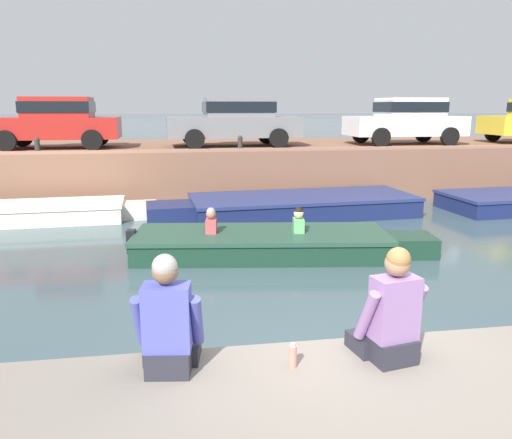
# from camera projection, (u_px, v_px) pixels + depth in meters

# --- Properties ---
(ground_plane) EXTENTS (400.00, 400.00, 0.00)m
(ground_plane) POSITION_uv_depth(u_px,v_px,m) (261.00, 256.00, 9.57)
(ground_plane) COLOR #3D5156
(far_quay_wall) EXTENTS (60.00, 6.00, 1.55)m
(far_quay_wall) POSITION_uv_depth(u_px,v_px,m) (222.00, 167.00, 17.21)
(far_quay_wall) COLOR brown
(far_quay_wall) RESTS_ON ground
(far_wall_coping) EXTENTS (60.00, 0.24, 0.08)m
(far_wall_coping) POSITION_uv_depth(u_px,v_px,m) (231.00, 150.00, 14.25)
(far_wall_coping) COLOR #9F6C52
(far_wall_coping) RESTS_ON far_quay_wall
(boat_moored_west_cream) EXTENTS (5.24, 1.77, 0.46)m
(boat_moored_west_cream) POSITION_uv_depth(u_px,v_px,m) (42.00, 212.00, 12.44)
(boat_moored_west_cream) COLOR silver
(boat_moored_west_cream) RESTS_ON ground
(boat_moored_central_navy) EXTENTS (7.07, 2.64, 0.52)m
(boat_moored_central_navy) POSITION_uv_depth(u_px,v_px,m) (292.00, 206.00, 13.12)
(boat_moored_central_navy) COLOR navy
(boat_moored_central_navy) RESTS_ON ground
(motorboat_passing) EXTENTS (5.91, 2.25, 0.94)m
(motorboat_passing) POSITION_uv_depth(u_px,v_px,m) (272.00, 243.00, 9.60)
(motorboat_passing) COLOR #193828
(motorboat_passing) RESTS_ON ground
(car_leftmost_red) EXTENTS (3.88, 2.04, 1.54)m
(car_leftmost_red) POSITION_uv_depth(u_px,v_px,m) (56.00, 120.00, 15.17)
(car_leftmost_red) COLOR #B2231E
(car_leftmost_red) RESTS_ON far_quay_wall
(car_left_inner_grey) EXTENTS (4.26, 2.07, 1.54)m
(car_left_inner_grey) POSITION_uv_depth(u_px,v_px,m) (235.00, 120.00, 16.00)
(car_left_inner_grey) COLOR slate
(car_left_inner_grey) RESTS_ON far_quay_wall
(car_centre_white) EXTENTS (3.86, 1.97, 1.54)m
(car_centre_white) POSITION_uv_depth(u_px,v_px,m) (406.00, 119.00, 16.88)
(car_centre_white) COLOR white
(car_centre_white) RESTS_ON far_quay_wall
(mooring_bollard_west) EXTENTS (0.15, 0.15, 0.44)m
(mooring_bollard_west) POSITION_uv_depth(u_px,v_px,m) (37.00, 145.00, 13.54)
(mooring_bollard_west) COLOR #2D2B28
(mooring_bollard_west) RESTS_ON far_quay_wall
(mooring_bollard_mid) EXTENTS (0.15, 0.15, 0.44)m
(mooring_bollard_mid) POSITION_uv_depth(u_px,v_px,m) (240.00, 143.00, 14.38)
(mooring_bollard_mid) COLOR #2D2B28
(mooring_bollard_mid) RESTS_ON far_quay_wall
(person_seated_left) EXTENTS (0.56, 0.57, 0.96)m
(person_seated_left) POSITION_uv_depth(u_px,v_px,m) (168.00, 326.00, 3.86)
(person_seated_left) COLOR #282833
(person_seated_left) RESTS_ON near_quay
(person_seated_right) EXTENTS (0.57, 0.58, 0.96)m
(person_seated_right) POSITION_uv_depth(u_px,v_px,m) (390.00, 316.00, 4.03)
(person_seated_right) COLOR #282833
(person_seated_right) RESTS_ON near_quay
(bottle_drink) EXTENTS (0.06, 0.06, 0.20)m
(bottle_drink) POSITION_uv_depth(u_px,v_px,m) (293.00, 356.00, 3.96)
(bottle_drink) COLOR #E07F6B
(bottle_drink) RESTS_ON near_quay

